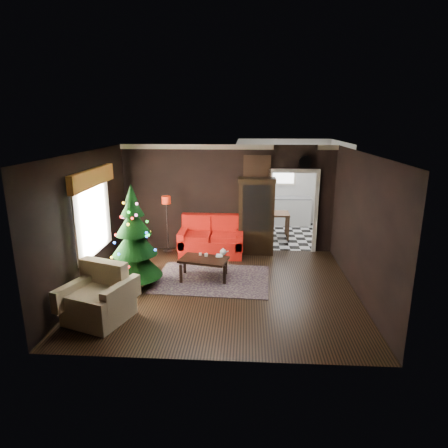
# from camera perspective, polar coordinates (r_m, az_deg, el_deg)

# --- Properties ---
(floor) EXTENTS (5.50, 5.50, 0.00)m
(floor) POSITION_cam_1_polar(r_m,az_deg,el_deg) (8.17, -0.38, -9.48)
(floor) COLOR black
(floor) RESTS_ON ground
(ceiling) EXTENTS (5.50, 5.50, 0.00)m
(ceiling) POSITION_cam_1_polar(r_m,az_deg,el_deg) (7.45, -0.42, 10.48)
(ceiling) COLOR white
(ceiling) RESTS_ON ground
(wall_back) EXTENTS (5.50, 0.00, 5.50)m
(wall_back) POSITION_cam_1_polar(r_m,az_deg,el_deg) (10.12, 0.54, 3.75)
(wall_back) COLOR black
(wall_back) RESTS_ON ground
(wall_front) EXTENTS (5.50, 0.00, 5.50)m
(wall_front) POSITION_cam_1_polar(r_m,az_deg,el_deg) (5.33, -2.21, -7.03)
(wall_front) COLOR black
(wall_front) RESTS_ON ground
(wall_left) EXTENTS (0.00, 5.50, 5.50)m
(wall_left) POSITION_cam_1_polar(r_m,az_deg,el_deg) (8.34, -19.62, 0.33)
(wall_left) COLOR black
(wall_left) RESTS_ON ground
(wall_right) EXTENTS (0.00, 5.50, 5.50)m
(wall_right) POSITION_cam_1_polar(r_m,az_deg,el_deg) (8.00, 19.66, -0.28)
(wall_right) COLOR black
(wall_right) RESTS_ON ground
(doorway) EXTENTS (1.10, 0.10, 2.10)m
(doorway) POSITION_cam_1_polar(r_m,az_deg,el_deg) (10.26, 10.07, 1.66)
(doorway) COLOR beige
(doorway) RESTS_ON ground
(left_window) EXTENTS (0.05, 1.60, 1.40)m
(left_window) POSITION_cam_1_polar(r_m,az_deg,el_deg) (8.49, -18.89, 1.00)
(left_window) COLOR white
(left_window) RESTS_ON wall_left
(valance) EXTENTS (0.12, 2.10, 0.35)m
(valance) POSITION_cam_1_polar(r_m,az_deg,el_deg) (8.31, -18.86, 6.49)
(valance) COLOR #955822
(valance) RESTS_ON wall_left
(kitchen_floor) EXTENTS (3.00, 3.00, 0.00)m
(kitchen_floor) POSITION_cam_1_polar(r_m,az_deg,el_deg) (11.97, 9.06, -1.53)
(kitchen_floor) COLOR white
(kitchen_floor) RESTS_ON ground
(kitchen_window) EXTENTS (0.70, 0.06, 0.70)m
(kitchen_window) POSITION_cam_1_polar(r_m,az_deg,el_deg) (13.03, 8.77, 7.50)
(kitchen_window) COLOR white
(kitchen_window) RESTS_ON ground
(rug) EXTENTS (2.57, 1.94, 0.01)m
(rug) POSITION_cam_1_polar(r_m,az_deg,el_deg) (8.61, -1.77, -8.11)
(rug) COLOR #2C2429
(rug) RESTS_ON ground
(loveseat) EXTENTS (1.70, 0.90, 1.00)m
(loveseat) POSITION_cam_1_polar(r_m,az_deg,el_deg) (9.94, -1.91, -1.84)
(loveseat) COLOR maroon
(loveseat) RESTS_ON ground
(curio_cabinet) EXTENTS (0.90, 0.45, 1.90)m
(curio_cabinet) POSITION_cam_1_polar(r_m,az_deg,el_deg) (9.99, 4.77, 0.89)
(curio_cabinet) COLOR black
(curio_cabinet) RESTS_ON ground
(floor_lamp) EXTENTS (0.29, 0.29, 1.44)m
(floor_lamp) POSITION_cam_1_polar(r_m,az_deg,el_deg) (9.94, -8.41, -0.01)
(floor_lamp) COLOR #272323
(floor_lamp) RESTS_ON ground
(christmas_tree) EXTENTS (1.43, 1.43, 2.12)m
(christmas_tree) POSITION_cam_1_polar(r_m,az_deg,el_deg) (8.17, -13.15, -2.02)
(christmas_tree) COLOR black
(christmas_tree) RESTS_ON ground
(armchair) EXTENTS (1.26, 1.26, 1.01)m
(armchair) POSITION_cam_1_polar(r_m,az_deg,el_deg) (7.15, -18.12, -10.01)
(armchair) COLOR tan
(armchair) RESTS_ON ground
(coffee_table) EXTENTS (1.13, 0.82, 0.46)m
(coffee_table) POSITION_cam_1_polar(r_m,az_deg,el_deg) (8.56, -2.97, -6.56)
(coffee_table) COLOR black
(coffee_table) RESTS_ON rug
(teapot) EXTENTS (0.19, 0.19, 0.16)m
(teapot) POSITION_cam_1_polar(r_m,az_deg,el_deg) (8.65, -0.13, -4.14)
(teapot) COLOR silver
(teapot) RESTS_ON coffee_table
(cup_a) EXTENTS (0.07, 0.07, 0.05)m
(cup_a) POSITION_cam_1_polar(r_m,az_deg,el_deg) (8.68, -3.53, -4.46)
(cup_a) COLOR white
(cup_a) RESTS_ON coffee_table
(cup_b) EXTENTS (0.09, 0.09, 0.06)m
(cup_b) POSITION_cam_1_polar(r_m,az_deg,el_deg) (8.61, -2.65, -4.57)
(cup_b) COLOR white
(cup_b) RESTS_ON coffee_table
(book) EXTENTS (0.16, 0.02, 0.21)m
(book) POSITION_cam_1_polar(r_m,az_deg,el_deg) (8.59, -1.19, -4.06)
(book) COLOR gray
(book) RESTS_ON coffee_table
(wall_clock) EXTENTS (0.32, 0.32, 0.06)m
(wall_clock) POSITION_cam_1_polar(r_m,az_deg,el_deg) (10.02, 11.90, 8.98)
(wall_clock) COLOR white
(wall_clock) RESTS_ON wall_back
(painting) EXTENTS (0.62, 0.05, 0.52)m
(painting) POSITION_cam_1_polar(r_m,az_deg,el_deg) (9.93, 4.92, 8.44)
(painting) COLOR #A36C4D
(painting) RESTS_ON wall_back
(kitchen_counter) EXTENTS (1.80, 0.60, 0.90)m
(kitchen_counter) POSITION_cam_1_polar(r_m,az_deg,el_deg) (13.01, 8.65, 1.89)
(kitchen_counter) COLOR white
(kitchen_counter) RESTS_ON ground
(kitchen_table) EXTENTS (0.70, 0.70, 0.75)m
(kitchen_table) POSITION_cam_1_polar(r_m,az_deg,el_deg) (11.55, 7.79, -0.17)
(kitchen_table) COLOR brown
(kitchen_table) RESTS_ON ground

